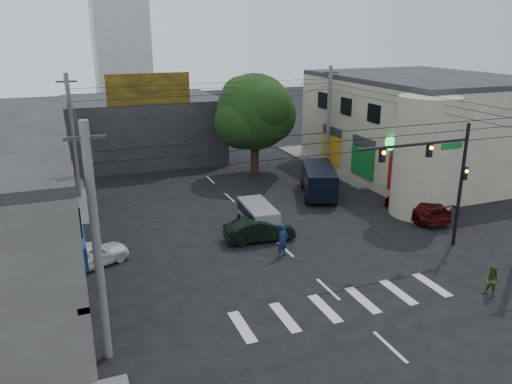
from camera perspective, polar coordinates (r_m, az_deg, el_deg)
ground at (r=27.32m, az=5.11°, el=-8.16°), size 160.00×160.00×0.00m
sidewalk_far_right at (r=50.80m, az=14.33°, el=3.86°), size 16.00×16.00×0.15m
building_right at (r=46.15m, az=18.31°, el=7.11°), size 14.00×18.00×8.00m
corner_column at (r=34.98m, az=18.67°, el=3.82°), size 4.00×4.00×8.00m
building_far at (r=49.20m, az=-12.84°, el=7.02°), size 14.00×10.00×6.00m
billboard at (r=43.78m, az=-12.18°, el=11.45°), size 7.00×0.30×2.60m
street_tree at (r=42.20m, az=-0.15°, el=9.10°), size 6.40×6.40×8.70m
traffic_gantry at (r=29.10m, az=20.24°, el=2.59°), size 7.10×0.35×7.20m
utility_pole_near_left at (r=18.86m, az=-17.72°, el=-6.06°), size 0.32×0.32×9.20m
utility_pole_far_left at (r=38.55m, az=-20.18°, el=5.82°), size 0.32×0.32×9.20m
utility_pole_far_right at (r=44.23m, az=8.28°, el=8.19°), size 0.32×0.32×9.20m
dark_sedan at (r=29.79m, az=0.38°, el=-4.33°), size 2.17×4.42×1.38m
white_compact at (r=28.04m, az=-18.33°, el=-6.80°), size 4.58×5.20×1.37m
maroon_sedan at (r=35.30m, az=17.88°, el=-1.43°), size 2.87×5.69×1.57m
silver_minivan at (r=31.31m, az=0.24°, el=-2.91°), size 4.09×2.14×1.66m
navy_van at (r=37.88m, az=7.19°, el=1.17°), size 7.14×6.08×2.26m
traffic_officer at (r=27.69m, az=3.07°, el=-5.54°), size 1.07×1.02×1.93m
pedestrian_olive at (r=26.28m, az=25.41°, el=-9.19°), size 1.21×1.18×1.55m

